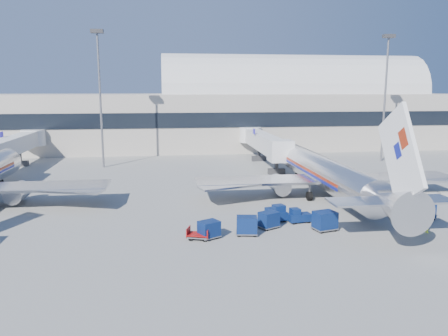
{
  "coord_description": "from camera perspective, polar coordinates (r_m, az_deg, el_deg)",
  "views": [
    {
      "loc": [
        -9.31,
        -45.15,
        13.05
      ],
      "look_at": [
        -2.51,
        6.0,
        3.74
      ],
      "focal_mm": 35.0,
      "sensor_mm": 36.0,
      "label": 1
    }
  ],
  "objects": [
    {
      "name": "tug_lead",
      "position": [
        44.18,
        9.71,
        -6.19
      ],
      "size": [
        2.38,
        1.42,
        1.47
      ],
      "rotation": [
        0.0,
        0.0,
        0.13
      ],
      "color": "#091B49",
      "rests_on": "ground"
    },
    {
      "name": "cart_train_b",
      "position": [
        39.94,
        2.99,
        -7.47
      ],
      "size": [
        2.14,
        1.76,
        1.71
      ],
      "rotation": [
        0.0,
        0.0,
        -0.16
      ],
      "color": "#091B49",
      "rests_on": "ground"
    },
    {
      "name": "cart_solo_far",
      "position": [
        49.14,
        24.67,
        -5.01
      ],
      "size": [
        2.04,
        1.61,
        1.72
      ],
      "rotation": [
        0.0,
        0.0,
        -0.06
      ],
      "color": "#091B49",
      "rests_on": "ground"
    },
    {
      "name": "jetbridge_near",
      "position": [
        78.35,
        4.96,
        3.51
      ],
      "size": [
        4.4,
        27.5,
        6.25
      ],
      "color": "silver",
      "rests_on": "ground"
    },
    {
      "name": "ramp_worker",
      "position": [
        44.7,
        25.0,
        -6.58
      ],
      "size": [
        0.49,
        0.67,
        1.72
      ],
      "primitive_type": "imported",
      "rotation": [
        0.0,
        0.0,
        1.7
      ],
      "color": "#BCEE19",
      "rests_on": "ground"
    },
    {
      "name": "cart_solo_near",
      "position": [
        42.12,
        13.04,
        -6.69
      ],
      "size": [
        2.41,
        2.06,
        1.83
      ],
      "rotation": [
        0.0,
        0.0,
        0.26
      ],
      "color": "#091B49",
      "rests_on": "ground"
    },
    {
      "name": "terminal",
      "position": [
        101.35,
        -10.06,
        6.95
      ],
      "size": [
        170.0,
        28.15,
        21.0
      ],
      "color": "#B2AA9E",
      "rests_on": "ground"
    },
    {
      "name": "airliner_main",
      "position": [
        54.23,
        13.44,
        -0.81
      ],
      "size": [
        32.0,
        37.26,
        12.07
      ],
      "color": "silver",
      "rests_on": "ground"
    },
    {
      "name": "cart_train_a",
      "position": [
        41.98,
        5.87,
        -6.72
      ],
      "size": [
        2.25,
        2.08,
        1.59
      ],
      "rotation": [
        0.0,
        0.0,
        0.5
      ],
      "color": "#091B49",
      "rests_on": "ground"
    },
    {
      "name": "tug_left",
      "position": [
        44.7,
        6.85,
        -5.8
      ],
      "size": [
        1.89,
        2.8,
        1.67
      ],
      "rotation": [
        0.0,
        0.0,
        1.83
      ],
      "color": "#091B49",
      "rests_on": "ground"
    },
    {
      "name": "barrier_near",
      "position": [
        55.92,
        21.95,
        -3.55
      ],
      "size": [
        3.0,
        0.55,
        0.9
      ],
      "primitive_type": "cube",
      "color": "#9E9E96",
      "rests_on": "ground"
    },
    {
      "name": "mast_west",
      "position": [
        75.92,
        -15.97,
        11.16
      ],
      "size": [
        2.0,
        1.2,
        22.6
      ],
      "color": "slate",
      "rests_on": "ground"
    },
    {
      "name": "cart_train_c",
      "position": [
        39.02,
        -1.96,
        -8.0
      ],
      "size": [
        2.24,
        2.07,
        1.59
      ],
      "rotation": [
        0.0,
        0.0,
        0.5
      ],
      "color": "#091B49",
      "rests_on": "ground"
    },
    {
      "name": "cart_open_red",
      "position": [
        38.95,
        -3.3,
        -8.78
      ],
      "size": [
        2.28,
        1.9,
        0.52
      ],
      "rotation": [
        0.0,
        0.0,
        -0.31
      ],
      "color": "slate",
      "rests_on": "ground"
    },
    {
      "name": "jetbridge_mid",
      "position": [
        80.51,
        -25.7,
        2.71
      ],
      "size": [
        4.4,
        27.5,
        6.25
      ],
      "color": "silver",
      "rests_on": "ground"
    },
    {
      "name": "tug_right",
      "position": [
        49.38,
        19.59,
        -4.8
      ],
      "size": [
        2.74,
        1.81,
        1.64
      ],
      "rotation": [
        0.0,
        0.0,
        -0.24
      ],
      "color": "#091B49",
      "rests_on": "ground"
    },
    {
      "name": "barrier_mid",
      "position": [
        57.61,
        24.81,
        -3.37
      ],
      "size": [
        3.0,
        0.55,
        0.9
      ],
      "primitive_type": "cube",
      "color": "#9E9E96",
      "rests_on": "ground"
    },
    {
      "name": "ground",
      "position": [
        47.91,
        3.95,
        -5.6
      ],
      "size": [
        260.0,
        260.0,
        0.0
      ],
      "primitive_type": "plane",
      "color": "gray",
      "rests_on": "ground"
    },
    {
      "name": "mast_east",
      "position": [
        84.83,
        20.41,
        10.78
      ],
      "size": [
        2.0,
        1.2,
        22.6
      ],
      "color": "slate",
      "rests_on": "ground"
    }
  ]
}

